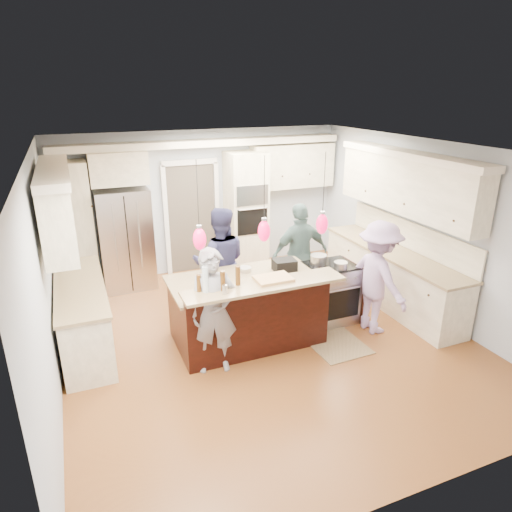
{
  "coord_description": "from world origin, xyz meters",
  "views": [
    {
      "loc": [
        -2.33,
        -5.31,
        3.43
      ],
      "look_at": [
        0.0,
        0.35,
        1.15
      ],
      "focal_mm": 32.0,
      "sensor_mm": 36.0,
      "label": 1
    }
  ],
  "objects_px": {
    "refrigerator": "(126,239)",
    "person_far_left": "(220,263)",
    "person_bar_end": "(213,312)",
    "kitchen_island": "(247,309)",
    "island_range": "(331,292)"
  },
  "relations": [
    {
      "from": "refrigerator",
      "to": "person_far_left",
      "type": "xyz_separation_m",
      "value": [
        1.2,
        -1.68,
        -0.02
      ]
    },
    {
      "from": "refrigerator",
      "to": "person_bar_end",
      "type": "distance_m",
      "value": 3.16
    },
    {
      "from": "kitchen_island",
      "to": "person_bar_end",
      "type": "height_order",
      "value": "person_bar_end"
    },
    {
      "from": "person_bar_end",
      "to": "island_range",
      "type": "bearing_deg",
      "value": 26.26
    },
    {
      "from": "kitchen_island",
      "to": "island_range",
      "type": "height_order",
      "value": "kitchen_island"
    },
    {
      "from": "island_range",
      "to": "person_far_left",
      "type": "xyz_separation_m",
      "value": [
        -1.51,
        0.82,
        0.42
      ]
    },
    {
      "from": "island_range",
      "to": "person_bar_end",
      "type": "bearing_deg",
      "value": -163.82
    },
    {
      "from": "person_far_left",
      "to": "island_range",
      "type": "bearing_deg",
      "value": 166.8
    },
    {
      "from": "refrigerator",
      "to": "kitchen_island",
      "type": "height_order",
      "value": "refrigerator"
    },
    {
      "from": "island_range",
      "to": "person_bar_end",
      "type": "relative_size",
      "value": 0.56
    },
    {
      "from": "island_range",
      "to": "person_far_left",
      "type": "bearing_deg",
      "value": 151.6
    },
    {
      "from": "refrigerator",
      "to": "island_range",
      "type": "bearing_deg",
      "value": -42.59
    },
    {
      "from": "refrigerator",
      "to": "kitchen_island",
      "type": "bearing_deg",
      "value": -63.08
    },
    {
      "from": "person_bar_end",
      "to": "kitchen_island",
      "type": "bearing_deg",
      "value": 48.65
    },
    {
      "from": "refrigerator",
      "to": "person_far_left",
      "type": "height_order",
      "value": "refrigerator"
    }
  ]
}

